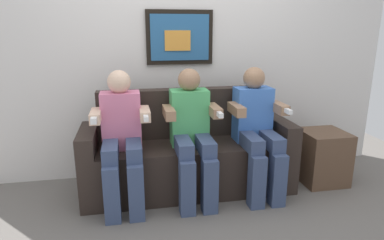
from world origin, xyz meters
name	(u,v)px	position (x,y,z in m)	size (l,w,h in m)	color
ground_plane	(195,205)	(0.00, 0.00, 0.00)	(5.54, 5.54, 0.00)	#66605B
back_wall_assembly	(180,43)	(0.00, 0.76, 1.30)	(4.26, 0.10, 2.60)	silver
couch	(188,156)	(0.00, 0.33, 0.31)	(1.86, 0.58, 0.90)	#2D231E
person_on_left	(122,135)	(-0.58, 0.16, 0.61)	(0.46, 0.56, 1.11)	pink
person_in_middle	(192,131)	(0.00, 0.16, 0.61)	(0.46, 0.56, 1.11)	#4CB266
person_on_right	(257,127)	(0.58, 0.16, 0.61)	(0.46, 0.56, 1.11)	#3F72CC
side_table_right	(322,157)	(1.28, 0.22, 0.25)	(0.40, 0.40, 0.50)	brown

